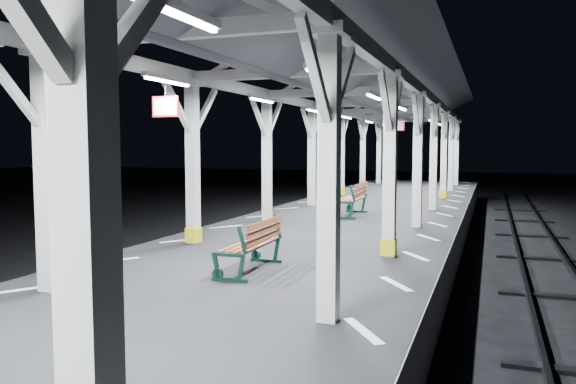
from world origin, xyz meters
The scene contains 8 objects.
ground centered at (0.00, 0.00, 0.00)m, with size 120.00×120.00×0.00m, color black.
platform centered at (0.00, 0.00, 0.50)m, with size 6.00×50.00×1.00m, color black.
hazard_stripes_left centered at (-2.45, 0.00, 1.00)m, with size 1.00×48.00×0.01m, color silver.
hazard_stripes_right centered at (2.45, 0.00, 1.00)m, with size 1.00×48.00×0.01m, color silver.
track_left centered at (-5.00, 0.00, 0.08)m, with size 2.20×60.00×0.16m.
canopy centered at (0.00, -0.02, 4.56)m, with size 5.40×49.00×4.65m.
bench_mid centered at (0.20, 0.04, 1.45)m, with size 0.62×1.57×0.85m.
bench_far centered at (0.03, 7.64, 1.51)m, with size 0.71×1.79×0.96m.
Camera 1 is at (3.71, -8.04, 2.99)m, focal length 35.00 mm.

